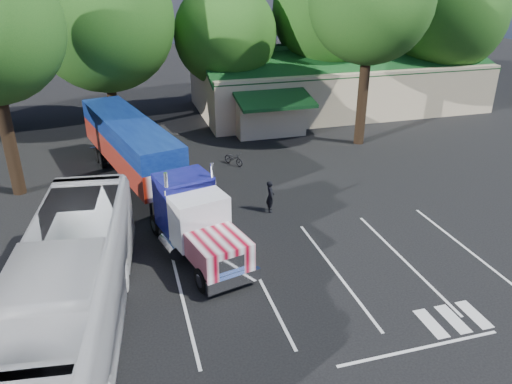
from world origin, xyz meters
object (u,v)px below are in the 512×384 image
object	(u,v)px
woman	(270,196)
silver_sedan	(294,116)
semi_truck	(144,159)
tour_bus	(68,294)
bicycle	(234,158)

from	to	relation	value
woman	silver_sedan	bearing A→B (deg)	-14.27
semi_truck	woman	size ratio (longest dim) A/B	10.98
semi_truck	woman	distance (m)	7.01
woman	tour_bus	distance (m)	11.86
bicycle	tour_bus	world-z (taller)	tour_bus
semi_truck	silver_sedan	size ratio (longest dim) A/B	4.72
bicycle	silver_sedan	xyz separation A→B (m)	(6.59, 7.10, 0.24)
bicycle	silver_sedan	bearing A→B (deg)	15.20
silver_sedan	tour_bus	bearing A→B (deg)	132.09
bicycle	woman	bearing A→B (deg)	-119.82
tour_bus	silver_sedan	world-z (taller)	tour_bus
woman	tour_bus	world-z (taller)	tour_bus
bicycle	silver_sedan	size ratio (longest dim) A/B	0.39
tour_bus	bicycle	bearing A→B (deg)	64.96
semi_truck	silver_sedan	xyz separation A→B (m)	(12.26, 10.52, -1.56)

